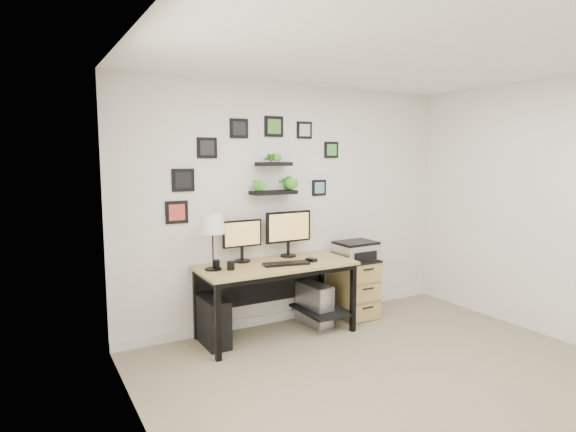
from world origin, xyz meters
TOP-DOWN VIEW (x-y plane):
  - room at (0.00, 1.98)m, footprint 4.00×4.00m
  - desk at (-0.38, 1.67)m, footprint 1.60×0.70m
  - monitor_left at (-0.69, 1.87)m, footprint 0.43×0.17m
  - monitor_right at (-0.14, 1.86)m, footprint 0.53×0.17m
  - keyboard at (-0.35, 1.54)m, footprint 0.48×0.24m
  - mouse at (-0.05, 1.55)m, footprint 0.10×0.12m
  - table_lamp at (-1.07, 1.70)m, footprint 0.26×0.26m
  - mug at (-0.92, 1.61)m, footprint 0.07×0.07m
  - pen_cup at (-1.01, 1.74)m, footprint 0.06×0.06m
  - pc_tower_black at (-1.07, 1.71)m, footprint 0.21×0.47m
  - pc_tower_grey at (0.09, 1.70)m, footprint 0.24×0.47m
  - file_cabinet at (0.64, 1.72)m, footprint 0.43×0.53m
  - printer at (0.65, 1.71)m, footprint 0.45×0.37m
  - wall_decor at (-0.35, 1.93)m, footprint 2.01×0.18m

SIDE VIEW (x-z plane):
  - room at x=0.00m, z-range -1.95..2.05m
  - pc_tower_grey at x=0.09m, z-range 0.00..0.45m
  - pc_tower_black at x=-1.07m, z-range 0.00..0.47m
  - file_cabinet at x=0.64m, z-range 0.00..0.67m
  - desk at x=-0.38m, z-range 0.25..1.00m
  - keyboard at x=-0.35m, z-range 0.75..0.77m
  - mouse at x=-0.05m, z-range 0.75..0.78m
  - printer at x=0.65m, z-range 0.67..0.87m
  - pen_cup at x=-1.01m, z-range 0.75..0.83m
  - mug at x=-0.92m, z-range 0.75..0.83m
  - monitor_left at x=-0.69m, z-range 0.79..1.22m
  - monitor_right at x=-0.14m, z-range 0.80..1.29m
  - table_lamp at x=-1.07m, z-range 0.91..1.45m
  - wall_decor at x=-0.35m, z-range 1.14..2.22m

